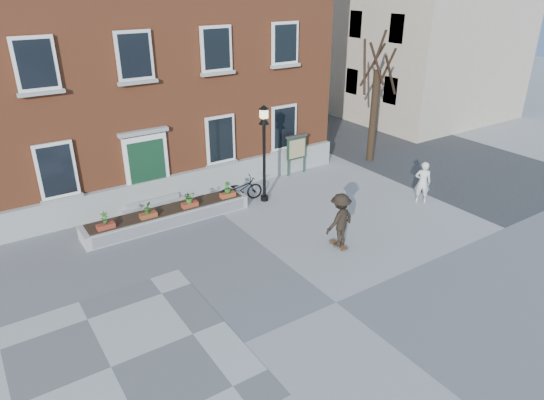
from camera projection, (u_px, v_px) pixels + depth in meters
ground at (336, 302)px, 13.54m from camera, size 100.00×100.00×0.00m
checker_patch at (111, 367)px, 11.28m from camera, size 6.00×6.00×0.01m
bicycle at (240, 190)px, 19.49m from camera, size 2.00×0.92×1.01m
parked_car at (293, 106)px, 30.83m from camera, size 2.14×5.10×1.64m
bystander at (423, 182)px, 19.26m from camera, size 0.74×0.74×1.73m
brick_building at (93, 29)px, 20.49m from camera, size 18.40×10.85×12.60m
planter_assembly at (168, 215)px, 17.85m from camera, size 6.20×1.12×1.15m
bare_tree at (375, 105)px, 22.97m from camera, size 1.83×1.83×6.16m
lamp_post at (264, 141)px, 18.71m from camera, size 0.40×0.40×3.93m
notice_board at (297, 148)px, 21.89m from camera, size 1.10×0.16×1.87m
skateboarder at (340, 220)px, 15.97m from camera, size 1.29×0.88×1.93m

